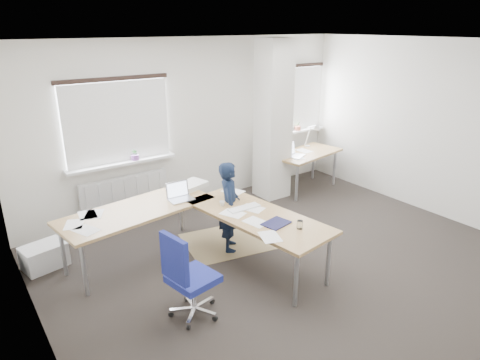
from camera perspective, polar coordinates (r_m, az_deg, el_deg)
ground at (r=5.89m, az=6.43°, el=-10.50°), size 6.00×6.00×0.00m
room_shell at (r=5.67m, az=5.45°, el=7.41°), size 6.04×5.04×2.82m
floor_mat at (r=6.30m, az=-1.76°, el=-8.18°), size 1.35×1.20×0.01m
white_crate at (r=6.16m, az=-24.65°, el=-9.22°), size 0.58×0.46×0.31m
desk_main at (r=5.55m, az=-5.53°, el=-4.40°), size 2.74×2.63×0.96m
desk_side at (r=8.10m, az=8.85°, el=3.37°), size 1.50×0.93×1.22m
task_chair at (r=4.73m, az=-6.56°, el=-14.78°), size 0.57×0.56×1.03m
person at (r=5.85m, az=-1.38°, el=-3.57°), size 0.50×0.55×1.27m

